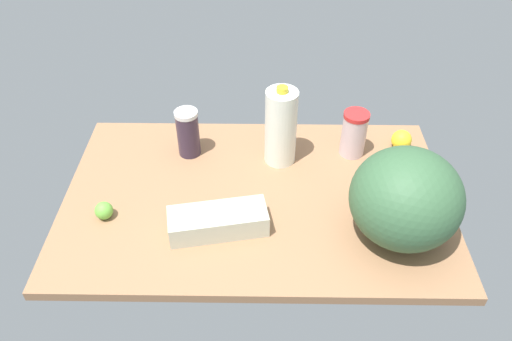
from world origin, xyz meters
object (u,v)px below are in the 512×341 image
milk_jug (281,127)px  shaker_bottle (188,133)px  egg_carton (218,221)px  watermelon (406,198)px  tumbler_cup (354,134)px  lime_near_front (104,211)px  lemon_loose (401,140)px

milk_jug → shaker_bottle: bearing=174.5°
egg_carton → watermelon: size_ratio=0.92×
tumbler_cup → watermelon: size_ratio=0.53×
shaker_bottle → watermelon: bearing=-29.6°
shaker_bottle → watermelon: 73.91cm
shaker_bottle → lime_near_front: (-21.87, -31.12, -5.84)cm
egg_carton → lime_near_front: bearing=161.5°
egg_carton → tumbler_cup: bearing=29.4°
shaker_bottle → milk_jug: bearing=-5.5°
tumbler_cup → milk_jug: bearing=-171.4°
lemon_loose → lime_near_front: (-95.11, -34.86, -0.78)cm
tumbler_cup → lemon_loose: tumbler_cup is taller
shaker_bottle → egg_carton: bearing=-70.9°
milk_jug → tumbler_cup: bearing=8.6°
lemon_loose → lime_near_front: lemon_loose is taller
shaker_bottle → milk_jug: size_ratio=0.60×
watermelon → egg_carton: bearing=179.3°
tumbler_cup → milk_jug: (-24.83, -3.76, 5.20)cm
milk_jug → lemon_loose: (42.28, 6.70, -9.92)cm
egg_carton → lemon_loose: (60.81, 39.53, -0.08)cm
shaker_bottle → lime_near_front: bearing=-125.1°
watermelon → lime_near_front: size_ratio=5.70×
tumbler_cup → milk_jug: size_ratio=0.58×
tumbler_cup → lime_near_front: bearing=-157.7°
milk_jug → lime_near_front: (-52.83, -28.16, -10.70)cm
egg_carton → watermelon: bearing=-11.4°
shaker_bottle → watermelon: watermelon is taller
shaker_bottle → milk_jug: 31.48cm
watermelon → lemon_loose: 42.45cm
egg_carton → shaker_bottle: shaker_bottle is taller
lemon_loose → lime_near_front: 101.30cm
lemon_loose → shaker_bottle: bearing=-177.1°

